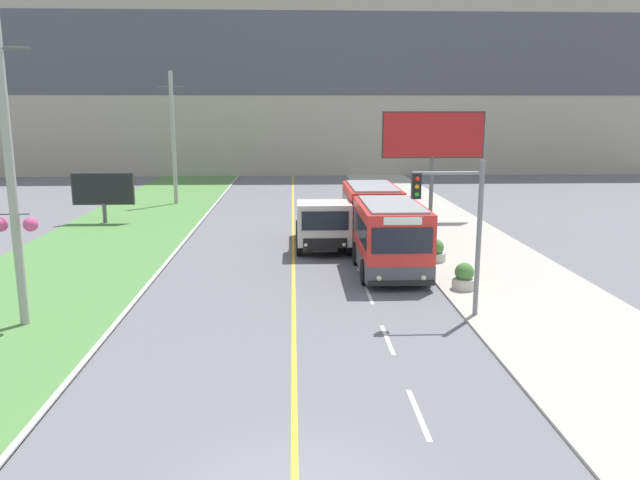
# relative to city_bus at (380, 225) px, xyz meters

# --- Properties ---
(lane_marking_centre) EXTENTS (2.88, 140.00, 0.01)m
(lane_marking_centre) POSITION_rel_city_bus_xyz_m (-3.64, -16.87, -1.50)
(lane_marking_centre) COLOR gold
(lane_marking_centre) RESTS_ON ground_plane
(apartment_block_background) EXTENTS (80.00, 8.04, 23.36)m
(apartment_block_background) POSITION_rel_city_bus_xyz_m (-3.96, 41.03, 10.18)
(apartment_block_background) COLOR #A89E8E
(apartment_block_background) RESTS_ON ground_plane
(city_bus) EXTENTS (2.69, 11.71, 2.96)m
(city_bus) POSITION_rel_city_bus_xyz_m (0.00, 0.00, 0.00)
(city_bus) COLOR red
(city_bus) RESTS_ON ground_plane
(dump_truck) EXTENTS (2.57, 6.15, 2.45)m
(dump_truck) POSITION_rel_city_bus_xyz_m (-2.53, 1.52, -0.27)
(dump_truck) COLOR black
(dump_truck) RESTS_ON ground_plane
(utility_pole_near) EXTENTS (1.80, 0.44, 9.50)m
(utility_pole_near) POSITION_rel_city_bus_xyz_m (-12.40, -8.74, 3.00)
(utility_pole_near) COLOR #9E9E99
(utility_pole_near) RESTS_ON ground_plane
(utility_pole_far) EXTENTS (1.80, 0.28, 9.34)m
(utility_pole_far) POSITION_rel_city_bus_xyz_m (-12.42, 17.38, 3.22)
(utility_pole_far) COLOR #9E9E99
(utility_pole_far) RESTS_ON ground_plane
(traffic_light_mast) EXTENTS (2.28, 0.32, 5.10)m
(traffic_light_mast) POSITION_rel_city_bus_xyz_m (1.24, -8.59, 1.77)
(traffic_light_mast) COLOR slate
(traffic_light_mast) RESTS_ON ground_plane
(billboard_large) EXTENTS (6.14, 0.24, 6.58)m
(billboard_large) POSITION_rel_city_bus_xyz_m (4.45, 9.61, 3.51)
(billboard_large) COLOR #59595B
(billboard_large) RESTS_ON ground_plane
(billboard_small) EXTENTS (3.63, 0.24, 3.02)m
(billboard_small) POSITION_rel_city_bus_xyz_m (-15.20, 9.48, 0.51)
(billboard_small) COLOR #59595B
(billboard_small) RESTS_ON ground_plane
(planter_round_near) EXTENTS (0.89, 0.89, 1.00)m
(planter_round_near) POSITION_rel_city_bus_xyz_m (2.38, -5.64, -0.99)
(planter_round_near) COLOR #B7B2A8
(planter_round_near) RESTS_ON sidewalk_right
(planter_round_second) EXTENTS (0.89, 0.89, 0.99)m
(planter_round_second) POSITION_rel_city_bus_xyz_m (2.31, -1.25, -0.99)
(planter_round_second) COLOR #B7B2A8
(planter_round_second) RESTS_ON sidewalk_right
(planter_round_third) EXTENTS (0.91, 0.91, 1.05)m
(planter_round_third) POSITION_rel_city_bus_xyz_m (2.46, 3.14, -0.97)
(planter_round_third) COLOR #B7B2A8
(planter_round_third) RESTS_ON sidewalk_right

